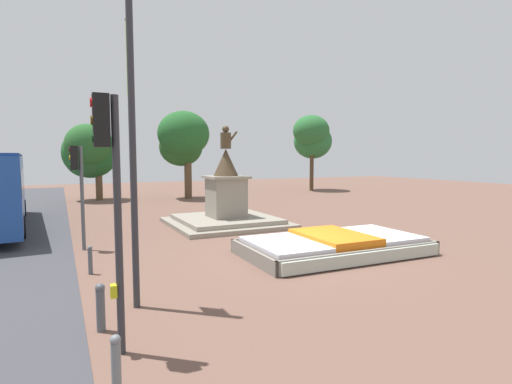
% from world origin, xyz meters
% --- Properties ---
extents(ground_plane, '(82.28, 82.28, 0.00)m').
position_xyz_m(ground_plane, '(0.00, 0.00, 0.00)').
color(ground_plane, brown).
extents(flower_planter, '(6.09, 3.45, 0.67)m').
position_xyz_m(flower_planter, '(1.19, -0.18, 0.28)').
color(flower_planter, '#38281C').
rests_on(flower_planter, ground_plane).
extents(statue_monument, '(5.08, 5.08, 4.61)m').
position_xyz_m(statue_monument, '(0.09, 6.61, 0.91)').
color(statue_monument, gray).
rests_on(statue_monument, ground_plane).
extents(traffic_light_near_crossing, '(0.41, 0.29, 4.12)m').
position_xyz_m(traffic_light_near_crossing, '(-6.13, -4.06, 2.81)').
color(traffic_light_near_crossing, '#2D2D33').
rests_on(traffic_light_near_crossing, ground_plane).
extents(traffic_light_mid_block, '(0.41, 0.28, 3.55)m').
position_xyz_m(traffic_light_mid_block, '(-6.28, 4.07, 2.49)').
color(traffic_light_mid_block, '#4C5156').
rests_on(traffic_light_mid_block, ground_plane).
extents(banner_pole, '(0.14, 0.58, 6.55)m').
position_xyz_m(banner_pole, '(-5.46, -2.09, 3.45)').
color(banner_pole, '#2D2D33').
rests_on(banner_pole, ground_plane).
extents(kerb_bollard_south, '(0.14, 0.14, 0.88)m').
position_xyz_m(kerb_bollard_south, '(-6.26, -5.32, 0.46)').
color(kerb_bollard_south, slate).
rests_on(kerb_bollard_south, ground_plane).
extents(kerb_bollard_mid_a, '(0.17, 0.17, 0.90)m').
position_xyz_m(kerb_bollard_mid_a, '(-6.25, -3.04, 0.47)').
color(kerb_bollard_mid_a, '#4C5156').
rests_on(kerb_bollard_mid_a, ground_plane).
extents(kerb_bollard_mid_b, '(0.13, 0.13, 0.78)m').
position_xyz_m(kerb_bollard_mid_b, '(-6.17, 0.89, 0.41)').
color(kerb_bollard_mid_b, '#4C5156').
rests_on(kerb_bollard_mid_b, ground_plane).
extents(park_tree_far_left, '(3.92, 4.15, 5.52)m').
position_xyz_m(park_tree_far_left, '(-4.87, 20.95, 3.52)').
color(park_tree_far_left, brown).
rests_on(park_tree_far_left, ground_plane).
extents(park_tree_behind_statue, '(3.88, 4.16, 6.61)m').
position_xyz_m(park_tree_behind_statue, '(1.60, 19.17, 4.50)').
color(park_tree_behind_statue, brown).
rests_on(park_tree_behind_statue, ground_plane).
extents(park_tree_far_right, '(4.26, 4.19, 7.10)m').
position_xyz_m(park_tree_far_right, '(14.84, 21.31, 5.07)').
color(park_tree_far_right, '#4C3823').
rests_on(park_tree_far_right, ground_plane).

